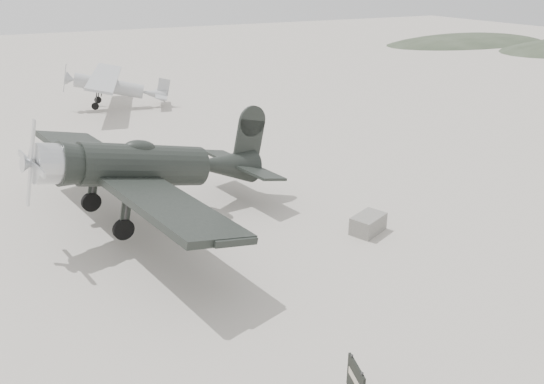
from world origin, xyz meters
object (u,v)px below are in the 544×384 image
Objects in this scene: equipment_block at (368,224)px; sign_board at (356,382)px; highwing_monoplane at (113,84)px; lowwing_monoplane at (154,166)px.

sign_board is at bearing -128.28° from equipment_block.
equipment_block is at bearing -64.51° from highwing_monoplane.
highwing_monoplane is 7.34× the size of equipment_block.
lowwing_monoplane is at bearing -81.73° from highwing_monoplane.
highwing_monoplane is at bearing 71.61° from lowwing_monoplane.
sign_board is (1.28, -11.88, -1.60)m from lowwing_monoplane.
sign_board reaches higher than equipment_block.
sign_board is at bearing -76.93° from highwing_monoplane.
equipment_block is at bearing 64.70° from sign_board.
highwing_monoplane is 25.34m from equipment_block.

